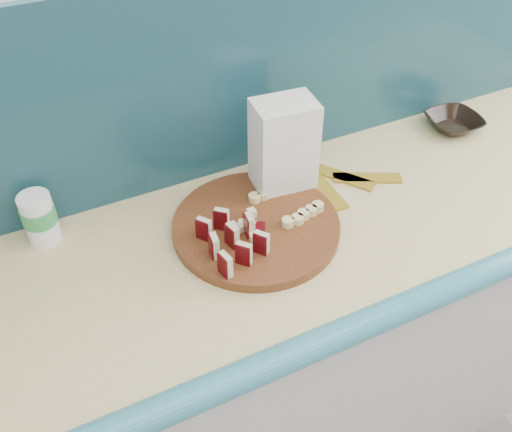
{
  "coord_description": "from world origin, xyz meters",
  "views": [
    {
      "loc": [
        -0.41,
        0.67,
        1.8
      ],
      "look_at": [
        0.02,
        1.54,
        0.95
      ],
      "focal_mm": 40.0,
      "sensor_mm": 36.0,
      "label": 1
    }
  ],
  "objects": [
    {
      "name": "apple_wedges",
      "position": [
        -0.07,
        1.49,
        0.96
      ],
      "size": [
        0.12,
        0.17,
        0.05
      ],
      "color": "beige",
      "rests_on": "cutting_board"
    },
    {
      "name": "flour_bag",
      "position": [
        0.14,
        1.64,
        1.03
      ],
      "size": [
        0.15,
        0.12,
        0.25
      ],
      "primitive_type": "cube",
      "rotation": [
        0.0,
        0.0,
        -0.1
      ],
      "color": "white",
      "rests_on": "kitchen_counter"
    },
    {
      "name": "brown_bowl",
      "position": [
        0.71,
        1.67,
        0.93
      ],
      "size": [
        0.16,
        0.16,
        0.04
      ],
      "primitive_type": "imported",
      "rotation": [
        0.0,
        0.0,
        -0.08
      ],
      "color": "black",
      "rests_on": "kitchen_counter"
    },
    {
      "name": "kitchen_counter",
      "position": [
        0.1,
        1.5,
        0.46
      ],
      "size": [
        2.2,
        0.63,
        0.91
      ],
      "color": "beige",
      "rests_on": "ground"
    },
    {
      "name": "canister",
      "position": [
        -0.42,
        1.72,
        0.97
      ],
      "size": [
        0.07,
        0.07,
        0.12
      ],
      "rotation": [
        0.0,
        0.0,
        -0.03
      ],
      "color": "white",
      "rests_on": "kitchen_counter"
    },
    {
      "name": "cutting_board",
      "position": [
        0.02,
        1.54,
        0.92
      ],
      "size": [
        0.47,
        0.47,
        0.02
      ],
      "primitive_type": "cylinder",
      "rotation": [
        0.0,
        0.0,
        0.26
      ],
      "color": "#43260E",
      "rests_on": "kitchen_counter"
    },
    {
      "name": "banana_slices",
      "position": [
        0.11,
        1.56,
        0.94
      ],
      "size": [
        0.15,
        0.16,
        0.02
      ],
      "color": "#D9CE84",
      "rests_on": "cutting_board"
    },
    {
      "name": "banana_peel",
      "position": [
        0.3,
        1.6,
        0.91
      ],
      "size": [
        0.23,
        0.19,
        0.01
      ],
      "rotation": [
        0.0,
        0.0,
        0.4
      ],
      "color": "#AF9621",
      "rests_on": "kitchen_counter"
    },
    {
      "name": "apple_chunks",
      "position": [
        -0.01,
        1.53,
        0.94
      ],
      "size": [
        0.06,
        0.06,
        0.02
      ],
      "color": "beige",
      "rests_on": "cutting_board"
    },
    {
      "name": "backsplash",
      "position": [
        0.1,
        1.79,
        1.16
      ],
      "size": [
        2.2,
        0.02,
        0.5
      ],
      "primitive_type": "cube",
      "color": "teal",
      "rests_on": "kitchen_counter"
    }
  ]
}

